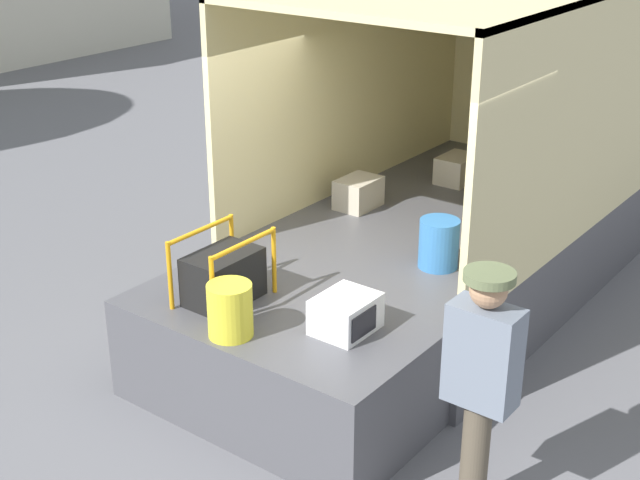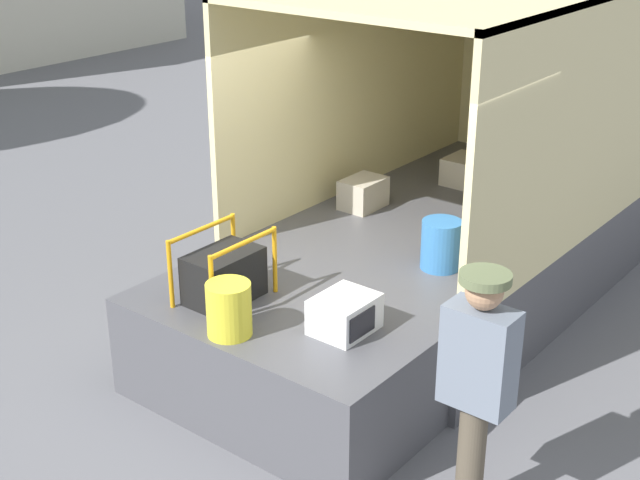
% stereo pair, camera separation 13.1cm
% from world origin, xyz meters
% --- Properties ---
extents(ground_plane, '(160.00, 160.00, 0.00)m').
position_xyz_m(ground_plane, '(0.00, 0.00, 0.00)').
color(ground_plane, slate).
extents(box_truck, '(6.40, 2.47, 2.98)m').
position_xyz_m(box_truck, '(3.74, 0.00, 0.94)').
color(box_truck, white).
rests_on(box_truck, ground).
extents(tailgate_deck, '(1.26, 2.35, 0.84)m').
position_xyz_m(tailgate_deck, '(-0.63, 0.00, 0.42)').
color(tailgate_deck, '#4C4C51').
rests_on(tailgate_deck, ground).
extents(microwave, '(0.45, 0.38, 0.27)m').
position_xyz_m(microwave, '(-0.51, -0.57, 0.97)').
color(microwave, white).
rests_on(microwave, tailgate_deck).
extents(portable_generator, '(0.72, 0.47, 0.55)m').
position_xyz_m(portable_generator, '(-0.66, 0.45, 1.04)').
color(portable_generator, black).
rests_on(portable_generator, tailgate_deck).
extents(orange_bucket, '(0.32, 0.32, 0.40)m').
position_xyz_m(orange_bucket, '(-1.06, 0.04, 1.04)').
color(orange_bucket, yellow).
rests_on(orange_bucket, tailgate_deck).
extents(worker_person, '(0.31, 0.44, 1.74)m').
position_xyz_m(worker_person, '(-0.75, -1.77, 1.07)').
color(worker_person, brown).
rests_on(worker_person, ground).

